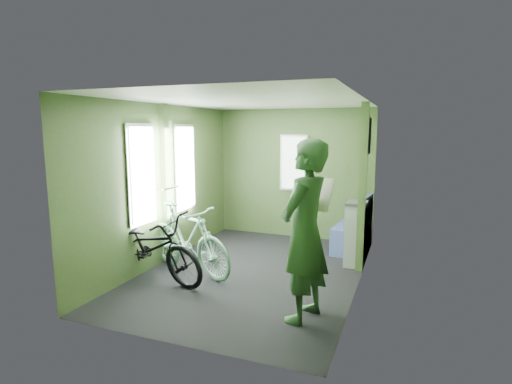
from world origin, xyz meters
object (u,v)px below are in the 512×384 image
passenger (305,231)px  bench_seat (353,235)px  bicycle_black (152,280)px  bicycle_mint (188,273)px  waste_box (356,234)px

passenger → bench_seat: passenger is taller
bench_seat → bicycle_black: bearing=-129.8°
bicycle_black → bench_seat: (2.26, 2.21, 0.27)m
bicycle_black → bicycle_mint: size_ratio=1.07×
bicycle_black → bench_seat: 3.17m
bicycle_black → waste_box: waste_box is taller
passenger → bench_seat: 2.62m
bicycle_mint → bicycle_black: bearing=162.6°
bicycle_black → bench_seat: bench_seat is taller
bicycle_mint → bench_seat: size_ratio=1.82×
waste_box → bench_seat: bearing=100.1°
passenger → waste_box: bearing=-174.3°
passenger → bicycle_mint: bearing=-97.3°
passenger → bicycle_black: bearing=-84.4°
bicycle_mint → passenger: bearing=-90.6°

